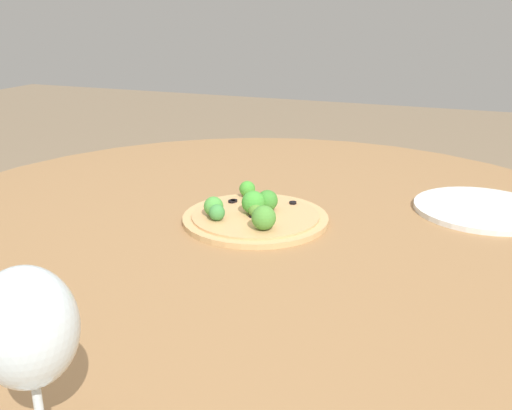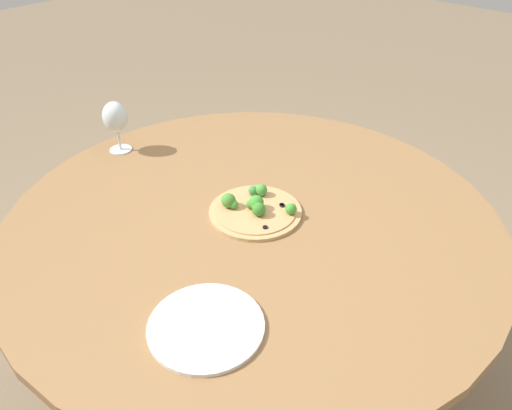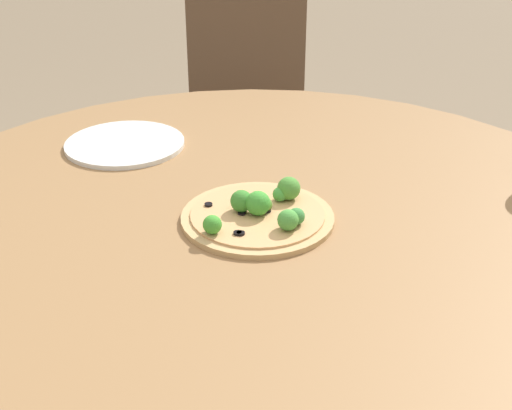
{
  "view_description": "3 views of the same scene",
  "coord_description": "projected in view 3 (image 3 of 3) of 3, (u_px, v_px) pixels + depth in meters",
  "views": [
    {
      "loc": [
        -0.34,
        0.9,
        1.11
      ],
      "look_at": [
        0.01,
        -0.0,
        0.77
      ],
      "focal_mm": 40.0,
      "sensor_mm": 36.0,
      "label": 1
    },
    {
      "loc": [
        -0.84,
        -0.78,
        1.58
      ],
      "look_at": [
        0.01,
        -0.0,
        0.77
      ],
      "focal_mm": 35.0,
      "sensor_mm": 36.0,
      "label": 2
    },
    {
      "loc": [
        1.07,
        -0.24,
        1.33
      ],
      "look_at": [
        0.01,
        -0.0,
        0.77
      ],
      "focal_mm": 50.0,
      "sensor_mm": 36.0,
      "label": 3
    }
  ],
  "objects": [
    {
      "name": "pizza",
      "position": [
        259.0,
        214.0,
        1.22
      ],
      "size": [
        0.26,
        0.26,
        0.06
      ],
      "color": "tan",
      "rests_on": "dining_table"
    },
    {
      "name": "chair",
      "position": [
        247.0,
        125.0,
        2.29
      ],
      "size": [
        0.47,
        0.47,
        0.95
      ],
      "rotation": [
        0.0,
        0.0,
        1.38
      ],
      "color": "brown",
      "rests_on": "ground_plane"
    },
    {
      "name": "dining_table",
      "position": [
        256.0,
        243.0,
        1.27
      ],
      "size": [
        1.4,
        1.4,
        0.74
      ],
      "color": "olive",
      "rests_on": "ground_plane"
    },
    {
      "name": "plate_near",
      "position": [
        125.0,
        144.0,
        1.52
      ],
      "size": [
        0.25,
        0.25,
        0.01
      ],
      "color": "silver",
      "rests_on": "dining_table"
    }
  ]
}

